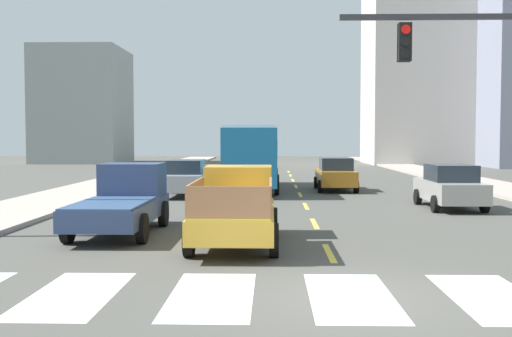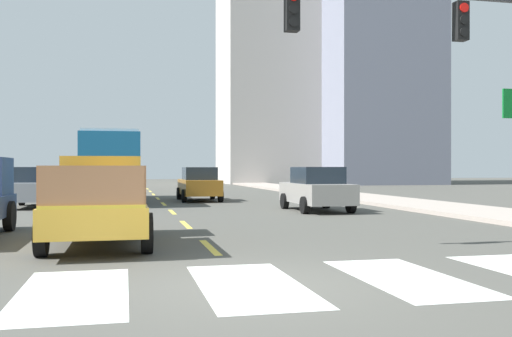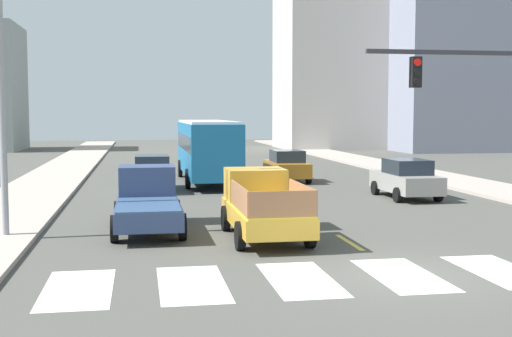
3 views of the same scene
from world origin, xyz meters
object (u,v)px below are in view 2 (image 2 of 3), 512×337
object	(u,v)px
sedan_near_right	(316,189)
sedan_near_left	(38,187)
traffic_signal_gantry	(508,53)
sedan_mid	(199,184)
pickup_stakebed	(100,201)
city_bus	(112,163)

from	to	relation	value
sedan_near_right	sedan_near_left	bearing A→B (deg)	157.10
sedan_near_left	traffic_signal_gantry	world-z (taller)	traffic_signal_gantry
sedan_near_right	traffic_signal_gantry	world-z (taller)	traffic_signal_gantry
sedan_near_left	sedan_near_right	xyz separation A→B (m)	(10.95, -4.74, 0.00)
sedan_near_left	sedan_mid	distance (m)	8.03
sedan_near_right	traffic_signal_gantry	distance (m)	10.86
pickup_stakebed	sedan_near_right	xyz separation A→B (m)	(7.87, 7.93, -0.08)
city_bus	sedan_mid	distance (m)	4.48
sedan_mid	traffic_signal_gantry	bearing A→B (deg)	-76.63
pickup_stakebed	sedan_near_left	xyz separation A→B (m)	(-3.08, 12.67, -0.08)
sedan_near_left	sedan_near_right	bearing A→B (deg)	-21.35
pickup_stakebed	traffic_signal_gantry	size ratio (longest dim) A/B	0.54
sedan_near_right	pickup_stakebed	bearing A→B (deg)	-134.27
pickup_stakebed	sedan_mid	world-z (taller)	pickup_stakebed
sedan_near_left	sedan_near_right	size ratio (longest dim) A/B	1.00
city_bus	sedan_near_right	size ratio (longest dim) A/B	2.45
city_bus	sedan_near_left	bearing A→B (deg)	-129.24
pickup_stakebed	sedan_near_left	bearing A→B (deg)	105.83
sedan_mid	sedan_near_right	bearing A→B (deg)	-66.35
sedan_near_right	traffic_signal_gantry	xyz separation A→B (m)	(0.95, -10.28, 3.36)
sedan_near_left	traffic_signal_gantry	distance (m)	19.45
sedan_near_left	sedan_near_right	world-z (taller)	same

